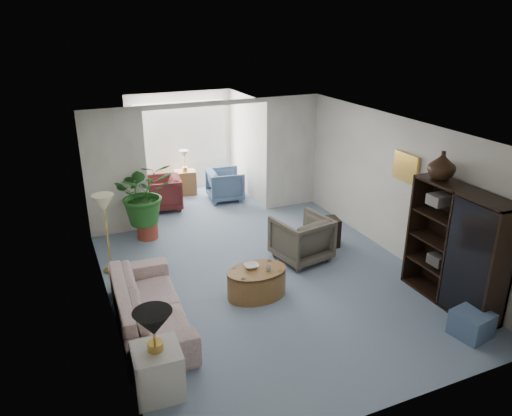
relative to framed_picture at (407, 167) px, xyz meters
name	(u,v)px	position (x,y,z in m)	size (l,w,h in m)	color
floor	(271,283)	(-2.46, 0.10, -1.70)	(6.00, 6.00, 0.00)	#8092A9
sunroom_floor	(197,201)	(-2.46, 4.20, -1.70)	(2.60, 2.60, 0.00)	#8092A9
back_pier_left	(116,173)	(-4.36, 3.10, -0.45)	(1.20, 0.12, 2.50)	white
back_pier_right	(291,153)	(-0.56, 3.10, -0.45)	(1.20, 0.12, 2.50)	white
back_header	(207,104)	(-2.46, 3.10, 0.75)	(2.60, 0.12, 0.10)	white
window_pane	(181,133)	(-2.46, 5.28, -0.30)	(2.20, 0.02, 1.50)	white
window_blinds	(181,134)	(-2.46, 5.25, -0.30)	(2.20, 0.02, 1.50)	white
framed_picture	(407,167)	(0.00, 0.00, 0.00)	(0.04, 0.50, 0.40)	#B9AC94
sofa	(149,305)	(-4.51, -0.29, -1.37)	(2.29, 0.89, 0.67)	beige
end_table	(158,371)	(-4.71, -1.64, -1.40)	(0.54, 0.54, 0.60)	beige
table_lamp	(153,323)	(-4.71, -1.64, -0.75)	(0.44, 0.44, 0.30)	black
floor_lamp	(103,203)	(-4.79, 1.54, -0.45)	(0.36, 0.36, 0.28)	beige
coffee_table	(257,283)	(-2.82, -0.16, -1.47)	(0.95, 0.95, 0.45)	olive
coffee_bowl	(251,266)	(-2.87, -0.06, -1.22)	(0.22, 0.22, 0.05)	white
coffee_cup	(268,268)	(-2.67, -0.26, -1.21)	(0.09, 0.09, 0.09)	#B6B5A0
wingback_chair	(301,238)	(-1.61, 0.64, -1.29)	(0.87, 0.90, 0.82)	#5A5447
side_table_dark	(326,232)	(-0.91, 0.94, -1.43)	(0.45, 0.36, 0.55)	black
entertainment_cabinet	(456,248)	(-0.23, -1.50, -0.79)	(0.44, 1.64, 1.83)	black
cabinet_urn	(442,165)	(-0.23, -1.00, 0.34)	(0.40, 0.40, 0.42)	black
ottoman	(472,324)	(-0.56, -2.27, -1.52)	(0.45, 0.45, 0.36)	slate
plant_pot	(148,230)	(-3.93, 2.64, -1.54)	(0.40, 0.40, 0.32)	#9C3F2D
house_plant	(144,193)	(-3.93, 2.64, -0.76)	(1.12, 0.97, 1.24)	#225B1F
sunroom_chair_blue	(225,185)	(-1.78, 4.06, -1.34)	(0.78, 0.80, 0.73)	slate
sunroom_chair_maroon	(162,193)	(-3.28, 4.06, -1.33)	(0.80, 0.82, 0.75)	#551D23
sunroom_table	(186,182)	(-2.53, 4.81, -1.41)	(0.48, 0.37, 0.59)	olive
shelf_clutter	(459,240)	(-0.28, -1.58, -0.61)	(0.30, 1.22, 1.06)	#292624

